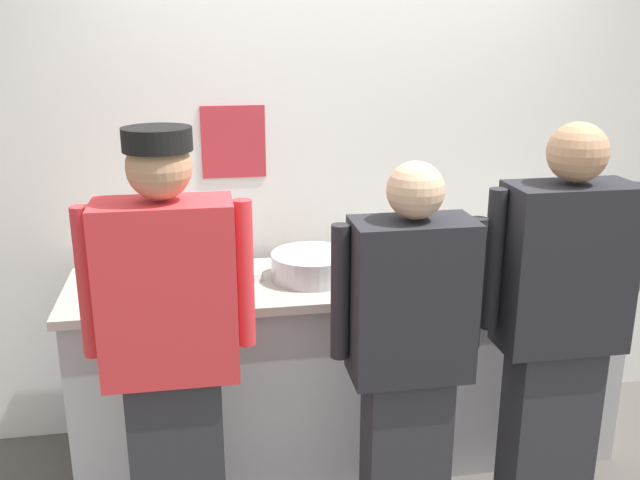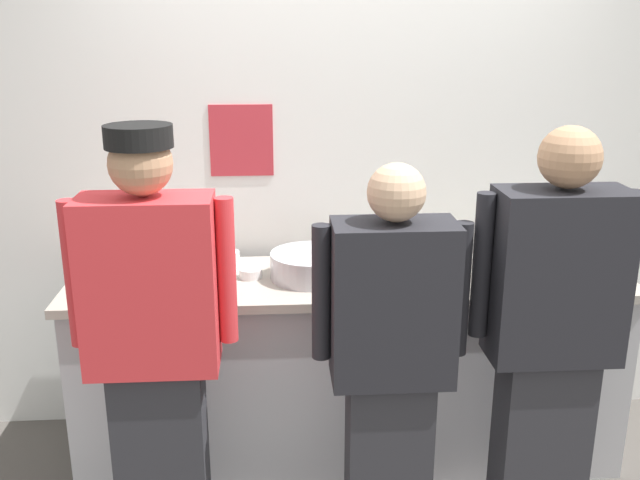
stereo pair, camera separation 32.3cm
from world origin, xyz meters
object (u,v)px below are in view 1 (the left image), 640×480
ramekin_yellow_sauce (379,258)px  chef_near_left (171,349)px  ramekin_green_sauce (251,275)px  chefs_knife (385,266)px  chef_far_right (559,327)px  squeeze_bottle_primary (453,250)px  chef_center (409,357)px  ramekin_orange_sauce (131,289)px  plate_stack_rear (403,269)px  mixing_bowl_steel (312,266)px  deli_cup (228,263)px  ramekin_red_sauce (194,292)px  sheet_tray (535,262)px  plate_stack_front (178,276)px

ramekin_yellow_sauce → chef_near_left: bearing=-141.2°
ramekin_green_sauce → chefs_knife: 0.65m
chef_far_right → squeeze_bottle_primary: size_ratio=9.73×
chef_near_left → chef_center: (0.88, -0.05, -0.08)m
ramekin_orange_sauce → ramekin_yellow_sauce: (1.15, 0.22, -0.00)m
plate_stack_rear → mixing_bowl_steel: 0.41m
ramekin_green_sauce → deli_cup: deli_cup is taller
squeeze_bottle_primary → chef_near_left: bearing=-153.0°
mixing_bowl_steel → ramekin_green_sauce: (-0.28, 0.02, -0.04)m
chef_center → plate_stack_rear: (0.15, 0.60, 0.13)m
ramekin_yellow_sauce → ramekin_red_sauce: size_ratio=1.03×
chef_near_left → squeeze_bottle_primary: size_ratio=9.80×
chef_near_left → ramekin_orange_sauce: (-0.18, 0.56, 0.03)m
chef_near_left → squeeze_bottle_primary: (1.31, 0.67, 0.09)m
chef_center → mixing_bowl_steel: 0.74m
deli_cup → chef_center: bearing=-51.8°
chefs_knife → ramekin_orange_sauce: bearing=-172.8°
sheet_tray → ramekin_red_sauce: bearing=-174.6°
plate_stack_rear → squeeze_bottle_primary: size_ratio=1.35×
chef_near_left → chefs_knife: bearing=35.6°
squeeze_bottle_primary → ramekin_green_sauce: 0.97m
mixing_bowl_steel → chef_near_left: bearing=-134.8°
plate_stack_rear → deli_cup: bearing=164.9°
chef_far_right → sheet_tray: chef_far_right is taller
mixing_bowl_steel → chef_center: bearing=-68.8°
mixing_bowl_steel → ramekin_orange_sauce: mixing_bowl_steel is taller
chef_near_left → mixing_bowl_steel: (0.62, 0.62, 0.07)m
plate_stack_front → ramekin_green_sauce: plate_stack_front is taller
chef_center → sheet_tray: (0.83, 0.67, 0.10)m
squeeze_bottle_primary → ramekin_yellow_sauce: squeeze_bottle_primary is taller
plate_stack_rear → ramekin_green_sauce: 0.69m
chef_center → plate_stack_front: (-0.87, 0.72, 0.12)m
chef_near_left → plate_stack_front: 0.67m
ramekin_yellow_sauce → plate_stack_front: bearing=-173.6°
deli_cup → ramekin_orange_sauce: bearing=-154.3°
ramekin_orange_sauce → deli_cup: bearing=25.7°
chefs_knife → squeeze_bottle_primary: bearing=-6.5°
chef_far_right → plate_stack_rear: (-0.47, 0.58, 0.07)m
plate_stack_rear → ramekin_yellow_sauce: plate_stack_rear is taller
mixing_bowl_steel → squeeze_bottle_primary: bearing=3.7°
chef_center → ramekin_red_sauce: size_ratio=18.31×
plate_stack_front → ramekin_green_sauce: 0.33m
plate_stack_rear → mixing_bowl_steel: size_ratio=0.63×
chef_near_left → mixing_bowl_steel: bearing=45.2°
chef_center → ramekin_green_sauce: (-0.54, 0.69, 0.12)m
squeeze_bottle_primary → ramekin_green_sauce: bearing=-178.4°
mixing_bowl_steel → sheet_tray: mixing_bowl_steel is taller
deli_cup → chefs_knife: 0.74m
ramekin_green_sauce → chef_center: bearing=-52.0°
chefs_knife → ramekin_yellow_sauce: bearing=98.2°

